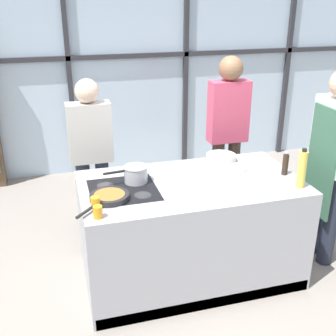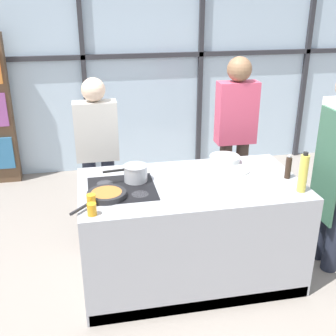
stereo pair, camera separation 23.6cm
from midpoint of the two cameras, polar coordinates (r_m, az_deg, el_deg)
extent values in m
plane|color=gray|center=(3.83, 1.05, -14.02)|extent=(18.00, 18.00, 0.00)
cube|color=silver|center=(5.69, -6.57, 13.51)|extent=(6.40, 0.04, 2.80)
cube|color=#2D2D33|center=(5.62, -6.55, 14.84)|extent=(6.40, 0.06, 0.06)
cube|color=#2D2D33|center=(5.57, -14.49, 12.76)|extent=(0.06, 0.06, 2.80)
cube|color=#2D2D33|center=(5.81, 1.22, 13.83)|extent=(0.06, 0.06, 2.80)
cube|color=#2D2D33|center=(6.42, 14.88, 13.96)|extent=(0.06, 0.06, 2.80)
cube|color=#A8AAB2|center=(3.59, 1.10, -8.36)|extent=(1.78, 0.97, 0.88)
cube|color=black|center=(3.28, -8.11, -3.08)|extent=(0.52, 0.52, 0.01)
cube|color=black|center=(3.45, 3.39, -17.81)|extent=(1.75, 0.03, 0.10)
cylinder|color=#38383D|center=(3.16, -10.04, -4.25)|extent=(0.13, 0.13, 0.01)
cylinder|color=#38383D|center=(3.18, -5.57, -3.75)|extent=(0.13, 0.13, 0.01)
cylinder|color=#38383D|center=(3.38, -10.51, -2.40)|extent=(0.13, 0.13, 0.01)
cylinder|color=#38383D|center=(3.41, -6.34, -1.94)|extent=(0.13, 0.13, 0.01)
cylinder|color=#232838|center=(3.96, 19.55, -6.68)|extent=(0.14, 0.14, 0.87)
cylinder|color=#232838|center=(4.10, 18.03, -5.44)|extent=(0.14, 0.14, 0.87)
cube|color=white|center=(3.75, 20.20, 4.08)|extent=(0.20, 0.44, 0.63)
cube|color=#38664C|center=(3.76, 18.39, 0.70)|extent=(0.02, 0.37, 0.96)
cylinder|color=#232838|center=(4.31, -10.25, -3.82)|extent=(0.13, 0.13, 0.79)
cylinder|color=#232838|center=(4.30, -12.68, -4.08)|extent=(0.13, 0.13, 0.79)
cube|color=beige|center=(4.05, -12.20, 4.68)|extent=(0.41, 0.18, 0.57)
sphere|color=beige|center=(3.95, -12.67, 10.14)|extent=(0.22, 0.22, 0.22)
cylinder|color=#47382D|center=(4.60, 7.28, -1.34)|extent=(0.13, 0.13, 0.87)
cylinder|color=#47382D|center=(4.54, 5.16, -1.59)|extent=(0.13, 0.13, 0.87)
cube|color=#DB4C6B|center=(4.32, 6.64, 7.58)|extent=(0.40, 0.18, 0.62)
sphere|color=#8C6647|center=(4.23, 6.91, 13.25)|extent=(0.24, 0.24, 0.24)
cylinder|color=#232326|center=(3.15, -10.07, -3.85)|extent=(0.29, 0.29, 0.04)
cylinder|color=#B26B2D|center=(3.14, -10.09, -3.59)|extent=(0.23, 0.23, 0.01)
cylinder|color=#232326|center=(2.96, -13.13, -5.66)|extent=(0.18, 0.19, 0.02)
cylinder|color=silver|center=(3.38, -6.39, -0.86)|extent=(0.19, 0.19, 0.13)
cylinder|color=silver|center=(3.35, -6.43, 0.12)|extent=(0.20, 0.20, 0.01)
cylinder|color=black|center=(3.32, -9.38, -0.63)|extent=(0.17, 0.04, 0.02)
cylinder|color=white|center=(3.65, 6.71, -0.02)|extent=(0.27, 0.27, 0.01)
cylinder|color=silver|center=(3.80, 5.44, 1.35)|extent=(0.27, 0.27, 0.06)
cylinder|color=#4C4C51|center=(3.79, 5.45, 1.71)|extent=(0.22, 0.22, 0.01)
cylinder|color=#E0CC4C|center=(3.36, 15.79, -0.24)|extent=(0.07, 0.07, 0.29)
cylinder|color=black|center=(3.31, 16.08, 2.31)|extent=(0.04, 0.04, 0.02)
cylinder|color=#332319|center=(3.59, 13.80, 0.43)|extent=(0.05, 0.05, 0.18)
sphere|color=#B2B2B7|center=(3.55, 13.95, 1.96)|extent=(0.03, 0.03, 0.03)
cylinder|color=orange|center=(2.90, -11.81, -5.89)|extent=(0.06, 0.06, 0.09)
cylinder|color=orange|center=(3.02, -12.02, -4.66)|extent=(0.06, 0.06, 0.09)
camera|label=1|loc=(0.12, -91.99, -0.83)|focal=45.00mm
camera|label=2|loc=(0.12, 88.01, 0.83)|focal=45.00mm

